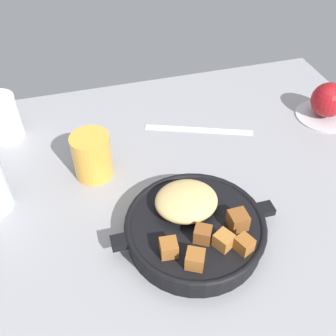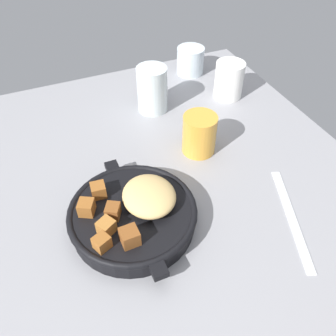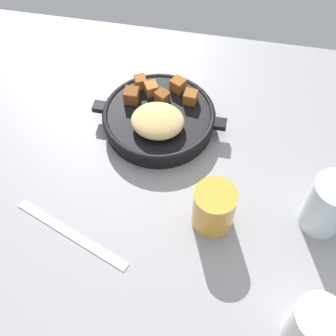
% 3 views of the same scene
% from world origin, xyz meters
% --- Properties ---
extents(ground_plane, '(1.00, 0.79, 0.02)m').
position_xyz_m(ground_plane, '(0.00, 0.00, -0.01)').
color(ground_plane, gray).
extents(cast_iron_skillet, '(0.27, 0.22, 0.07)m').
position_xyz_m(cast_iron_skillet, '(0.03, -0.09, 0.03)').
color(cast_iron_skillet, black).
rests_on(cast_iron_skillet, ground_plane).
extents(butter_knife, '(0.22, 0.10, 0.00)m').
position_xyz_m(butter_knife, '(0.12, 0.17, 0.00)').
color(butter_knife, silver).
rests_on(butter_knife, ground_plane).
extents(juice_glass_amber, '(0.07, 0.07, 0.09)m').
position_xyz_m(juice_glass_amber, '(-0.11, 0.10, 0.04)').
color(juice_glass_amber, gold).
rests_on(juice_glass_amber, ground_plane).
extents(water_glass_short, '(0.08, 0.08, 0.07)m').
position_xyz_m(water_glass_short, '(-0.41, 0.23, 0.04)').
color(water_glass_short, silver).
rests_on(water_glass_short, ground_plane).
extents(white_creamer_pitcher, '(0.07, 0.07, 0.09)m').
position_xyz_m(white_creamer_pitcher, '(-0.27, 0.26, 0.05)').
color(white_creamer_pitcher, white).
rests_on(white_creamer_pitcher, ground_plane).
extents(water_glass_tall, '(0.07, 0.07, 0.11)m').
position_xyz_m(water_glass_tall, '(-0.29, 0.06, 0.06)').
color(water_glass_tall, silver).
rests_on(water_glass_tall, ground_plane).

